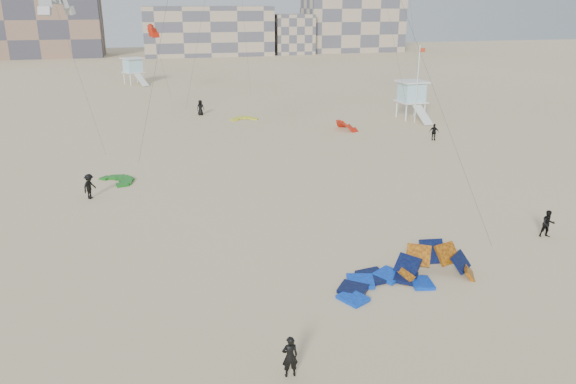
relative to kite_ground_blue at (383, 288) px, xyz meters
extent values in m
plane|color=beige|center=(-4.76, -2.58, 0.00)|extent=(320.00, 320.00, 0.00)
imported|color=black|center=(-6.07, -5.53, 0.85)|extent=(0.62, 0.41, 1.69)
imported|color=black|center=(11.91, 3.48, 0.83)|extent=(0.93, 0.80, 1.67)
imported|color=black|center=(-15.00, 17.16, 0.90)|extent=(1.20, 1.35, 1.81)
imported|color=black|center=(17.05, 27.32, 0.84)|extent=(1.02, 0.95, 1.68)
imported|color=black|center=(-4.47, 46.12, 0.93)|extent=(1.02, 0.79, 1.86)
imported|color=black|center=(24.32, 45.61, 0.88)|extent=(1.08, 1.70, 1.75)
cylinder|color=#3F3F3F|center=(-9.85, 19.64, 8.54)|extent=(3.63, 5.57, 15.10)
cylinder|color=#3F3F3F|center=(7.02, 13.65, 11.88)|extent=(0.73, 24.96, 21.79)
cylinder|color=#3F3F3F|center=(-15.92, 28.03, 6.94)|extent=(3.18, 5.10, 11.89)
cylinder|color=#3F3F3F|center=(-3.87, 43.00, 12.37)|extent=(4.87, 4.09, 22.76)
cylinder|color=#3F3F3F|center=(15.45, 34.35, 8.61)|extent=(0.72, 8.45, 15.24)
cylinder|color=#3F3F3F|center=(26.12, 52.20, 9.36)|extent=(2.65, 1.61, 16.72)
cylinder|color=#3F3F3F|center=(2.99, 57.22, 11.47)|extent=(0.38, 7.28, 20.95)
cylinder|color=#3F3F3F|center=(-8.41, 56.43, 5.13)|extent=(1.73, 5.72, 8.27)
cube|color=white|center=(19.59, 38.08, 2.03)|extent=(3.19, 3.19, 0.15)
cube|color=#A7D8E5|center=(19.59, 38.08, 3.19)|extent=(2.62, 2.62, 2.17)
cube|color=white|center=(19.59, 38.08, 4.37)|extent=(3.30, 3.30, 0.17)
cube|color=white|center=(19.59, 35.14, 0.98)|extent=(1.24, 3.13, 1.80)
cube|color=white|center=(-12.75, 76.11, 1.98)|extent=(3.98, 3.98, 0.15)
cube|color=#A7D8E5|center=(-12.75, 76.11, 3.11)|extent=(3.27, 3.27, 2.12)
cube|color=white|center=(-12.75, 76.11, 4.26)|extent=(4.13, 4.13, 0.17)
cube|color=white|center=(-12.75, 73.25, 0.95)|extent=(2.30, 3.16, 1.75)
cylinder|color=white|center=(19.05, 35.73, 4.34)|extent=(0.11, 0.11, 8.68)
cube|color=#B93318|center=(19.37, 35.73, 8.14)|extent=(0.65, 0.02, 0.43)
cube|color=#866551|center=(-34.76, 131.42, 9.00)|extent=(28.00, 14.00, 18.00)
cube|color=tan|center=(5.24, 127.42, 6.00)|extent=(32.00, 16.00, 12.00)
cube|color=tan|center=(45.24, 129.42, 8.00)|extent=(26.00, 14.00, 16.00)
cube|color=tan|center=(27.24, 125.42, 5.00)|extent=(10.00, 10.00, 10.00)
camera|label=1|loc=(-10.37, -22.68, 13.33)|focal=35.00mm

